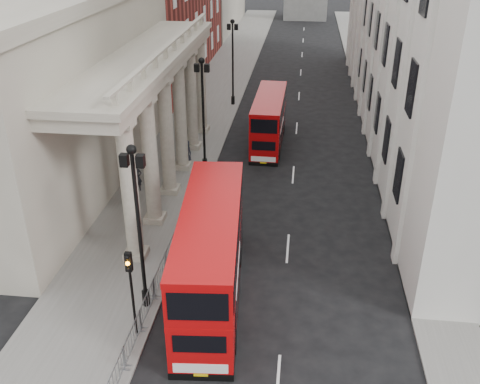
{
  "coord_description": "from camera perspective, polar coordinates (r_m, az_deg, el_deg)",
  "views": [
    {
      "loc": [
        6.36,
        -15.93,
        16.72
      ],
      "look_at": [
        3.06,
        11.52,
        2.66
      ],
      "focal_mm": 40.0,
      "sensor_mm": 36.0,
      "label": 1
    }
  ],
  "objects": [
    {
      "name": "pedestrian_b",
      "position": [
        37.65,
        -11.65,
        1.76
      ],
      "size": [
        1.05,
        0.91,
        1.85
      ],
      "primitive_type": "imported",
      "rotation": [
        0.0,
        0.0,
        3.4
      ],
      "color": "black",
      "rests_on": "sidewalk_west"
    },
    {
      "name": "lamp_post_mid",
      "position": [
        38.45,
        -3.96,
        9.0
      ],
      "size": [
        1.05,
        0.44,
        8.32
      ],
      "color": "black",
      "rests_on": "sidewalk_west"
    },
    {
      "name": "ground",
      "position": [
        23.95,
        -11.18,
        -17.98
      ],
      "size": [
        260.0,
        260.0,
        0.0
      ],
      "primitive_type": "plane",
      "color": "black",
      "rests_on": "ground"
    },
    {
      "name": "sidewalk_east",
      "position": [
        49.37,
        14.84,
        6.31
      ],
      "size": [
        3.0,
        140.0,
        0.12
      ],
      "primitive_type": "cube",
      "color": "slate",
      "rests_on": "ground"
    },
    {
      "name": "crowd_barriers",
      "position": [
        25.14,
        -10.59,
        -13.28
      ],
      "size": [
        0.5,
        18.75,
        1.1
      ],
      "color": "gray",
      "rests_on": "sidewalk_west"
    },
    {
      "name": "traffic_light",
      "position": [
        23.52,
        -11.61,
        -9.06
      ],
      "size": [
        0.28,
        0.33,
        4.3
      ],
      "color": "black",
      "rests_on": "sidewalk_west"
    },
    {
      "name": "portico_building",
      "position": [
        39.37,
        -19.09,
        9.69
      ],
      "size": [
        9.0,
        28.0,
        12.0
      ],
      "primitive_type": "cube",
      "color": "gray",
      "rests_on": "ground"
    },
    {
      "name": "sidewalk_west",
      "position": [
        49.74,
        -4.43,
        7.3
      ],
      "size": [
        6.0,
        140.0,
        0.12
      ],
      "primitive_type": "cube",
      "color": "slate",
      "rests_on": "ground"
    },
    {
      "name": "pedestrian_c",
      "position": [
        40.7,
        -5.71,
        4.22
      ],
      "size": [
        1.12,
        0.97,
        1.92
      ],
      "primitive_type": "imported",
      "rotation": [
        0.0,
        0.0,
        5.82
      ],
      "color": "black",
      "rests_on": "sidewalk_west"
    },
    {
      "name": "kerb",
      "position": [
        49.27,
        -1.03,
        7.2
      ],
      "size": [
        0.2,
        140.0,
        0.14
      ],
      "primitive_type": "cube",
      "color": "slate",
      "rests_on": "ground"
    },
    {
      "name": "bus_near",
      "position": [
        25.76,
        -3.12,
        -6.52
      ],
      "size": [
        3.64,
        11.4,
        4.84
      ],
      "rotation": [
        0.0,
        0.0,
        0.08
      ],
      "color": "#B3080A",
      "rests_on": "ground"
    },
    {
      "name": "pedestrian_a",
      "position": [
        37.14,
        -10.94,
        1.54
      ],
      "size": [
        0.81,
        0.66,
        1.93
      ],
      "primitive_type": "imported",
      "rotation": [
        0.0,
        0.0,
        0.33
      ],
      "color": "black",
      "rests_on": "sidewalk_west"
    },
    {
      "name": "bus_far",
      "position": [
        44.44,
        3.12,
        7.75
      ],
      "size": [
        2.42,
        9.49,
        4.08
      ],
      "rotation": [
        0.0,
        0.0,
        -0.01
      ],
      "color": "#A00709",
      "rests_on": "ground"
    },
    {
      "name": "lamp_post_north",
      "position": [
        53.7,
        -0.78,
        14.25
      ],
      "size": [
        1.05,
        0.44,
        8.32
      ],
      "color": "black",
      "rests_on": "sidewalk_west"
    },
    {
      "name": "lamp_post_south",
      "position": [
        24.18,
        -10.82,
        -2.8
      ],
      "size": [
        1.05,
        0.44,
        8.32
      ],
      "color": "black",
      "rests_on": "sidewalk_west"
    }
  ]
}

